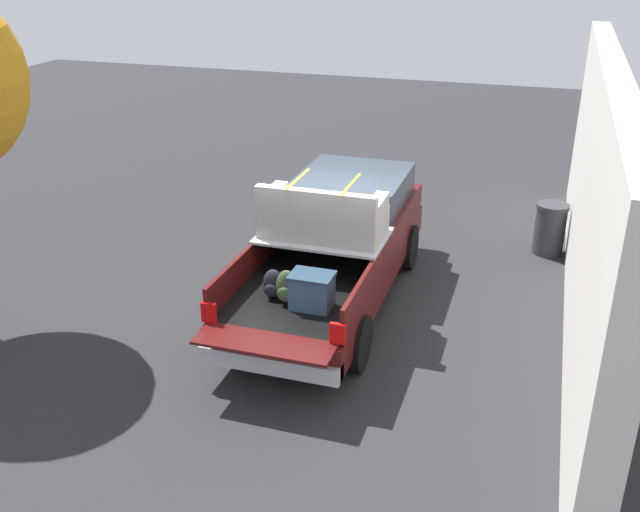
{
  "coord_description": "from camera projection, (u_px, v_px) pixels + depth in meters",
  "views": [
    {
      "loc": [
        -10.04,
        -3.04,
        5.55
      ],
      "look_at": [
        -0.6,
        0.0,
        1.1
      ],
      "focal_mm": 40.38,
      "sensor_mm": 36.0,
      "label": 1
    }
  ],
  "objects": [
    {
      "name": "ground_plane",
      "position": [
        331.0,
        303.0,
        11.84
      ],
      "size": [
        40.0,
        40.0,
        0.0
      ],
      "primitive_type": "plane",
      "color": "#262628"
    },
    {
      "name": "pickup_truck",
      "position": [
        338.0,
        241.0,
        11.76
      ],
      "size": [
        6.05,
        2.06,
        2.23
      ],
      "color": "#470F0F",
      "rests_on": "ground_plane"
    },
    {
      "name": "building_facade",
      "position": [
        594.0,
        197.0,
        10.83
      ],
      "size": [
        11.73,
        0.36,
        3.86
      ],
      "primitive_type": "cube",
      "color": "silver",
      "rests_on": "ground_plane"
    },
    {
      "name": "trash_can",
      "position": [
        550.0,
        228.0,
        13.5
      ],
      "size": [
        0.6,
        0.6,
        0.98
      ],
      "color": "#2D2D33",
      "rests_on": "ground_plane"
    }
  ]
}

